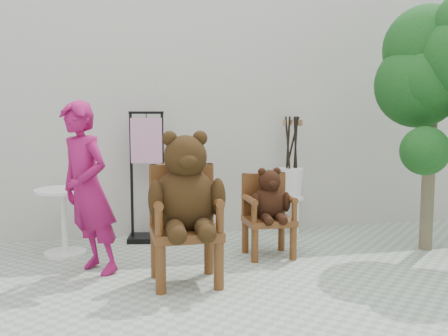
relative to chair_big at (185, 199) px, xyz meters
name	(u,v)px	position (x,y,z in m)	size (l,w,h in m)	color
ground_plane	(244,311)	(0.33, -0.76, -0.76)	(60.00, 60.00, 0.00)	#A0A897
back_wall	(183,112)	(0.33, 2.34, 0.74)	(9.00, 1.00, 3.00)	beige
chair_big	(185,199)	(0.00, 0.00, 0.00)	(0.67, 0.71, 1.36)	#4C2910
chair_small	(268,205)	(0.98, 0.67, -0.21)	(0.49, 0.50, 0.94)	#4C2910
person	(88,189)	(-0.84, 0.43, 0.05)	(0.59, 0.39, 1.61)	#931251
cafe_table	(64,214)	(-1.12, 1.20, -0.32)	(0.60, 0.60, 0.70)	white
display_stand	(147,192)	(-0.21, 1.59, -0.17)	(0.51, 0.43, 1.51)	black
stool_bucket	(291,182)	(1.56, 1.59, -0.11)	(0.32, 0.32, 1.45)	white
tree	(440,70)	(2.74, 0.40, 1.18)	(1.21, 1.33, 2.73)	#4B412D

